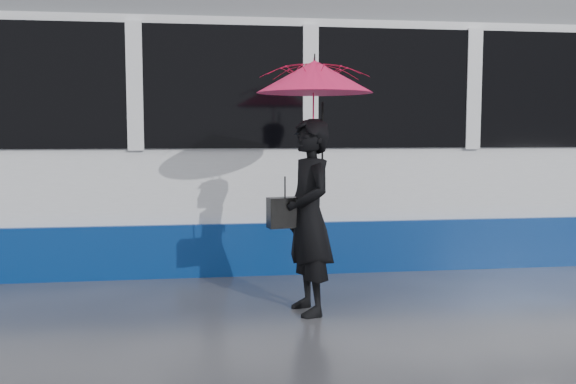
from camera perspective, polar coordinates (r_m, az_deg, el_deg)
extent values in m
plane|color=#29292E|center=(6.47, 1.41, -9.78)|extent=(90.00, 90.00, 0.00)
cube|color=#3F3D38|center=(8.18, -0.62, -6.47)|extent=(34.00, 0.07, 0.02)
cube|color=#3F3D38|center=(9.59, -1.72, -4.70)|extent=(34.00, 0.07, 0.02)
cube|color=white|center=(8.85, 3.81, 4.31)|extent=(24.00, 2.40, 2.95)
cube|color=navy|center=(8.96, 3.76, -3.49)|extent=(24.00, 2.56, 0.62)
cube|color=black|center=(8.86, 3.84, 8.68)|extent=(23.00, 2.48, 1.40)
cube|color=slate|center=(8.97, 3.88, 14.91)|extent=(23.60, 2.20, 0.35)
imported|color=black|center=(5.94, 1.86, -2.23)|extent=(0.56, 0.74, 1.81)
imported|color=#E11281|center=(5.90, 2.37, 7.47)|extent=(1.17, 1.19, 0.91)
cone|color=#E11281|center=(5.92, 2.38, 10.21)|extent=(1.26, 1.26, 0.29)
cylinder|color=black|center=(5.94, 2.39, 11.84)|extent=(0.01, 0.01, 0.07)
cylinder|color=black|center=(5.94, 3.07, 4.18)|extent=(0.02, 0.02, 0.79)
cube|color=black|center=(5.93, -0.27, -1.84)|extent=(0.35, 0.20, 0.28)
cylinder|color=black|center=(5.90, -0.27, 0.38)|extent=(0.01, 0.01, 0.18)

